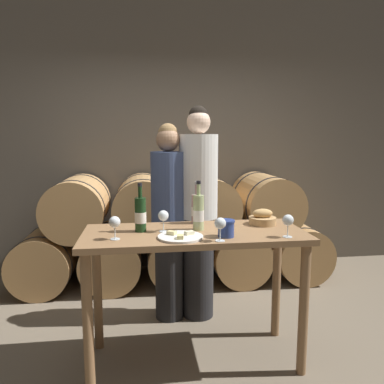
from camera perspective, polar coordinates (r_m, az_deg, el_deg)
The scene contains 16 objects.
ground_plane at distance 2.90m, azimuth 0.35°, elevation -24.12°, with size 10.00×10.00×0.00m, color #726654.
stone_wall_back at distance 4.49m, azimuth -3.31°, elevation 8.92°, with size 10.00×0.12×3.20m.
barrel_stack at distance 4.07m, azimuth -2.60°, elevation -6.05°, with size 3.31×0.85×1.16m.
tasting_table at distance 2.56m, azimuth 0.37°, elevation -9.33°, with size 1.48×0.62×0.93m.
person_left at distance 3.16m, azimuth -3.57°, elevation -4.21°, with size 0.29×0.29×1.67m.
person_right at distance 3.17m, azimuth 0.97°, elevation -2.93°, with size 0.32×0.32×1.81m.
wine_bottle_red at distance 2.52m, azimuth -7.86°, elevation -3.40°, with size 0.08×0.08×0.33m.
wine_bottle_white at distance 2.54m, azimuth 0.99°, elevation -3.13°, with size 0.08×0.08×0.34m.
wine_bottle_rose at distance 2.74m, azimuth 0.71°, elevation -2.56°, with size 0.08×0.08×0.31m.
blue_crock at distance 2.39m, azimuth 5.21°, elevation -5.41°, with size 0.11×0.11×0.11m.
bread_basket at distance 2.76m, azimuth 10.69°, elevation -4.00°, with size 0.20×0.20×0.12m.
cheese_plate at distance 2.36m, azimuth -1.77°, elevation -6.80°, with size 0.29×0.29×0.04m.
wine_glass_far_left at distance 2.36m, azimuth -11.71°, elevation -4.60°, with size 0.07×0.07×0.15m.
wine_glass_left at distance 2.50m, azimuth -4.39°, elevation -3.71°, with size 0.07×0.07×0.15m.
wine_glass_center at distance 2.28m, azimuth 4.32°, elevation -4.90°, with size 0.07×0.07×0.15m.
wine_glass_right at distance 2.43m, azimuth 14.42°, elevation -4.27°, with size 0.07×0.07×0.15m.
Camera 1 is at (-0.34, -2.42, 1.56)m, focal length 35.00 mm.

